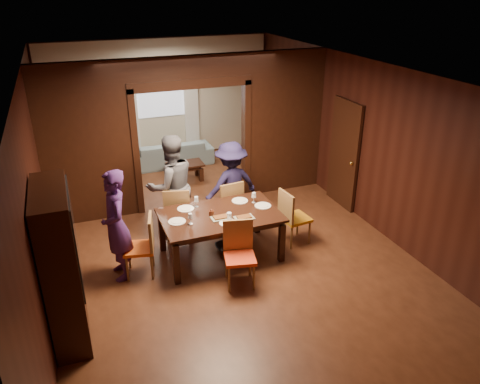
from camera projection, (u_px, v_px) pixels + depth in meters
name	position (u px, v px, depth m)	size (l,w,h in m)	color
floor	(221.00, 239.00, 8.14)	(9.00, 9.00, 0.00)	#492514
ceiling	(218.00, 70.00, 6.92)	(5.50, 9.00, 0.02)	silver
room_walls	(188.00, 127.00, 9.11)	(5.52, 9.01, 2.90)	black
person_purple	(116.00, 226.00, 6.82)	(0.63, 0.41, 1.72)	#42205E
person_grey	(171.00, 186.00, 7.97)	(0.89, 0.69, 1.82)	#515258
person_navy	(231.00, 185.00, 8.31)	(1.03, 0.59, 1.59)	#1A1536
sofa	(170.00, 153.00, 11.29)	(2.00, 0.78, 0.58)	#7C99A3
serving_bowl	(226.00, 207.00, 7.50)	(0.37, 0.37, 0.09)	black
dining_table	(220.00, 235.00, 7.53)	(1.86, 1.16, 0.76)	black
coffee_table	(185.00, 172.00, 10.44)	(0.80, 0.50, 0.40)	black
chair_left	(139.00, 246.00, 7.01)	(0.44, 0.44, 0.97)	#E65715
chair_right	(295.00, 217.00, 7.88)	(0.44, 0.44, 0.97)	#C77912
chair_far_l	(178.00, 212.00, 8.04)	(0.44, 0.44, 0.97)	red
chair_far_r	(227.00, 205.00, 8.29)	(0.44, 0.44, 0.97)	red
chair_near	(240.00, 256.00, 6.77)	(0.44, 0.44, 0.97)	red
hutch	(61.00, 266.00, 5.62)	(0.40, 1.20, 2.00)	black
door_right	(344.00, 154.00, 9.00)	(0.06, 0.90, 2.10)	black
window_far	(160.00, 90.00, 11.19)	(1.20, 0.03, 1.30)	silver
curtain_left	(130.00, 111.00, 11.10)	(0.35, 0.06, 2.40)	white
curtain_right	(191.00, 106.00, 11.59)	(0.35, 0.06, 2.40)	white
plate_left	(177.00, 221.00, 7.13)	(0.27, 0.27, 0.01)	silver
plate_far_l	(186.00, 209.00, 7.52)	(0.27, 0.27, 0.01)	white
plate_far_r	(240.00, 201.00, 7.79)	(0.27, 0.27, 0.01)	white
plate_right	(263.00, 206.00, 7.62)	(0.27, 0.27, 0.01)	white
plate_near	(228.00, 223.00, 7.09)	(0.27, 0.27, 0.01)	white
platter_a	(221.00, 217.00, 7.23)	(0.30, 0.20, 0.04)	gray
platter_b	(244.00, 217.00, 7.23)	(0.30, 0.20, 0.04)	gray
wineglass_left	(190.00, 219.00, 7.03)	(0.08, 0.08, 0.18)	silver
wineglass_far	(196.00, 202.00, 7.56)	(0.08, 0.08, 0.18)	silver
wineglass_right	(254.00, 198.00, 7.70)	(0.08, 0.08, 0.18)	silver
tumbler	(229.00, 217.00, 7.13)	(0.07, 0.07, 0.14)	silver
condiment_jar	(211.00, 213.00, 7.28)	(0.08, 0.08, 0.11)	#471E10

